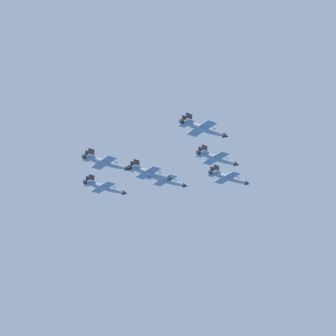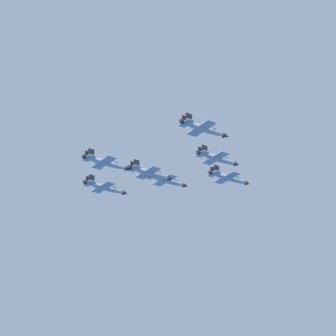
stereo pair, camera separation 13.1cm
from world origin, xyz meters
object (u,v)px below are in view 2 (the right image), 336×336
at_px(jet_slot_rear, 150,173).
at_px(jet_trailing, 106,163).
at_px(jet_left_wingman, 167,180).
at_px(jet_right_wingman, 217,158).
at_px(jet_lead, 229,178).
at_px(jet_left_outer, 105,187).
at_px(jet_right_outer, 204,129).

bearing_deg(jet_slot_rear, jet_trailing, -179.58).
bearing_deg(jet_left_wingman, jet_slot_rear, -139.61).
xyz_separation_m(jet_slot_rear, jet_trailing, (12.11, -5.41, -0.74)).
bearing_deg(jet_right_wingman, jet_lead, 41.25).
bearing_deg(jet_lead, jet_left_outer, 140.53).
bearing_deg(jet_right_wingman, jet_right_outer, -138.75).
distance_m(jet_right_outer, jet_trailing, 26.47).
distance_m(jet_lead, jet_right_wingman, 17.53).
bearing_deg(jet_left_wingman, jet_lead, -40.33).
bearing_deg(jet_left_outer, jet_trailing, -121.54).
bearing_deg(jet_trailing, jet_lead, 0.37).
bearing_deg(jet_left_outer, jet_right_wingman, -69.66).
bearing_deg(jet_slot_rear, jet_left_wingman, 40.78).
relative_size(jet_left_wingman, jet_trailing, 1.01).
distance_m(jet_right_wingman, jet_left_outer, 36.34).
xyz_separation_m(jet_lead, jet_left_outer, (15.02, -31.42, -1.66)).
bearing_deg(jet_lead, jet_left_wingman, 140.53).
xyz_separation_m(jet_right_wingman, jet_left_outer, (-1.70, -36.30, 0.35)).
xyz_separation_m(jet_right_wingman, jet_trailing, (19.62, -21.13, -4.18)).
xyz_separation_m(jet_right_outer, jet_slot_rear, (-9.20, -20.59, -3.24)).
distance_m(jet_left_wingman, jet_trailing, 29.47).
distance_m(jet_left_wingman, jet_right_outer, 36.40).
bearing_deg(jet_lead, jet_trailing, -179.10).
bearing_deg(jet_trailing, jet_right_wingman, -22.66).
bearing_deg(jet_trailing, jet_left_wingman, 23.40).
height_order(jet_right_outer, jet_trailing, jet_right_outer).
bearing_deg(jet_right_outer, jet_lead, 41.50).
bearing_deg(jet_left_wingman, jet_right_wingman, -89.97).
relative_size(jet_left_outer, jet_trailing, 1.06).
height_order(jet_lead, jet_left_wingman, jet_lead).
bearing_deg(jet_right_outer, jet_left_wingman, 69.73).
height_order(jet_right_wingman, jet_trailing, jet_right_wingman).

